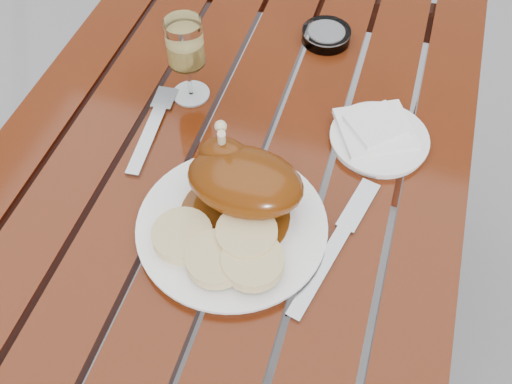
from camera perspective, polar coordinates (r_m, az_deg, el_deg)
ground at (r=1.63m, az=-1.55°, el=-12.97°), size 60.00×60.00×0.00m
table at (r=1.29m, az=-1.92°, el=-6.27°), size 0.80×1.20×0.75m
dinner_plate at (r=0.87m, az=-2.41°, el=-3.53°), size 0.29×0.29×0.02m
roast_duck at (r=0.85m, az=-1.45°, el=1.23°), size 0.18×0.18×0.13m
bread_dumplings at (r=0.82m, az=-3.20°, el=-5.52°), size 0.20×0.14×0.03m
wine_glass at (r=1.02m, az=-6.92°, el=12.92°), size 0.08×0.08×0.16m
side_plate at (r=1.01m, az=12.20°, el=5.19°), size 0.22×0.22×0.01m
napkin at (r=1.00m, az=11.86°, el=6.19°), size 0.16×0.16×0.01m
ashtray at (r=1.19m, az=7.03°, el=15.29°), size 0.11×0.11×0.02m
fork at (r=1.02m, az=-10.56°, el=5.84°), size 0.04×0.19×0.01m
knife at (r=0.86m, az=7.33°, el=-6.29°), size 0.08×0.23×0.01m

